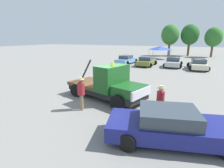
{
  "coord_description": "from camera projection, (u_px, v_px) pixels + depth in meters",
  "views": [
    {
      "loc": [
        5.17,
        -9.89,
        3.94
      ],
      "look_at": [
        0.5,
        0.0,
        1.05
      ],
      "focal_mm": 28.0,
      "sensor_mm": 36.0,
      "label": 1
    }
  ],
  "objects": [
    {
      "name": "tow_truck",
      "position": [
        109.0,
        85.0,
        11.32
      ],
      "size": [
        5.93,
        3.47,
        2.51
      ],
      "rotation": [
        0.0,
        0.0,
        -0.27
      ],
      "color": "black",
      "rests_on": "ground"
    },
    {
      "name": "foreground_car",
      "position": [
        173.0,
        126.0,
        6.73
      ],
      "size": [
        5.46,
        3.24,
        1.34
      ],
      "rotation": [
        0.0,
        0.0,
        0.27
      ],
      "color": "navy",
      "rests_on": "ground"
    },
    {
      "name": "tree_center",
      "position": [
        214.0,
        37.0,
        36.02
      ],
      "size": [
        3.44,
        3.44,
        6.13
      ],
      "color": "brown",
      "rests_on": "ground"
    },
    {
      "name": "parked_car_cream",
      "position": [
        198.0,
        64.0,
        22.49
      ],
      "size": [
        2.79,
        4.78,
        1.34
      ],
      "rotation": [
        0.0,
        0.0,
        1.69
      ],
      "color": "beige",
      "rests_on": "ground"
    },
    {
      "name": "parked_car_olive",
      "position": [
        146.0,
        61.0,
        25.34
      ],
      "size": [
        2.54,
        4.34,
        1.34
      ],
      "rotation": [
        0.0,
        0.0,
        1.55
      ],
      "color": "olive",
      "rests_on": "ground"
    },
    {
      "name": "canopy_tent_blue",
      "position": [
        161.0,
        48.0,
        33.35
      ],
      "size": [
        3.59,
        3.59,
        2.44
      ],
      "color": "#9E9EA3",
      "rests_on": "ground"
    },
    {
      "name": "parked_car_skyblue",
      "position": [
        126.0,
        60.0,
        27.29
      ],
      "size": [
        2.64,
        4.87,
        1.34
      ],
      "rotation": [
        0.0,
        0.0,
        1.48
      ],
      "color": "#669ED1",
      "rests_on": "ground"
    },
    {
      "name": "ground_plane",
      "position": [
        105.0,
        98.0,
        11.79
      ],
      "size": [
        160.0,
        160.0,
        0.0
      ],
      "primitive_type": "plane",
      "color": "gray"
    },
    {
      "name": "person_near_truck",
      "position": [
        160.0,
        100.0,
        8.45
      ],
      "size": [
        0.39,
        0.39,
        1.75
      ],
      "rotation": [
        0.0,
        0.0,
        6.17
      ],
      "color": "#475B84",
      "rests_on": "ground"
    },
    {
      "name": "tree_left",
      "position": [
        190.0,
        35.0,
        38.73
      ],
      "size": [
        3.87,
        3.87,
        6.91
      ],
      "color": "brown",
      "rests_on": "ground"
    },
    {
      "name": "parked_car_silver",
      "position": [
        173.0,
        62.0,
        24.52
      ],
      "size": [
        2.6,
        4.61,
        1.34
      ],
      "rotation": [
        0.0,
        0.0,
        1.62
      ],
      "color": "#B7B7BC",
      "rests_on": "ground"
    },
    {
      "name": "tree_right",
      "position": [
        170.0,
        35.0,
        38.98
      ],
      "size": [
        3.85,
        3.85,
        6.88
      ],
      "color": "brown",
      "rests_on": "ground"
    },
    {
      "name": "person_at_hood",
      "position": [
        81.0,
        91.0,
        9.69
      ],
      "size": [
        0.41,
        0.41,
        1.86
      ],
      "rotation": [
        0.0,
        0.0,
        0.78
      ],
      "color": "#847051",
      "rests_on": "ground"
    }
  ]
}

